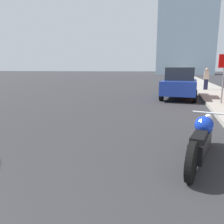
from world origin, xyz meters
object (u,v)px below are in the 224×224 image
Objects in this scene: motorcycle at (201,140)px; parked_car_silver at (178,78)px; pedestrian at (206,79)px; parked_car_blue at (180,84)px; stop_sign at (224,70)px.

parked_car_silver is at bearing 104.75° from motorcycle.
motorcycle is 14.30m from pedestrian.
parked_car_blue is (-0.33, 9.17, 0.49)m from motorcycle.
pedestrian is (2.12, -6.36, 0.20)m from parked_car_silver.
parked_car_blue reaches higher than motorcycle.
parked_car_blue is 5.41m from pedestrian.
stop_sign is (1.87, -2.27, 0.77)m from parked_car_blue.
parked_car_silver reaches higher than motorcycle.
pedestrian reaches higher than motorcycle.
motorcycle is 1.08× the size of stop_sign.
parked_car_blue is at bearing 129.43° from stop_sign.
parked_car_blue is at bearing -85.05° from parked_car_silver.
motorcycle is 20.56m from parked_car_silver.
pedestrian is at bearing 88.94° from stop_sign.
parked_car_blue is 2.53× the size of pedestrian.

